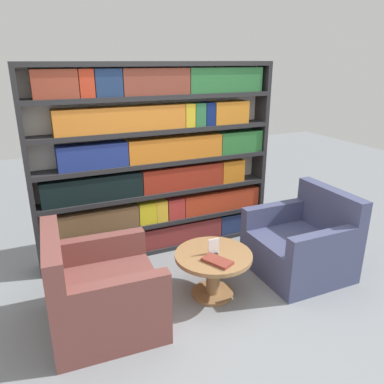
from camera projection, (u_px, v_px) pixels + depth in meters
ground_plane at (215, 317)px, 3.38m from camera, size 14.00×14.00×0.00m
bookshelf at (160, 161)px, 4.30m from camera, size 2.79×0.30×2.18m
armchair_left at (100, 294)px, 3.20m from camera, size 0.95×0.97×0.90m
armchair_right at (302, 246)px, 4.03m from camera, size 0.91×0.93×0.90m
coffee_table at (213, 266)px, 3.60m from camera, size 0.74×0.74×0.45m
table_sign at (214, 247)px, 3.53m from camera, size 0.11×0.06×0.16m
stray_book at (217, 261)px, 3.40m from camera, size 0.25×0.31×0.03m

